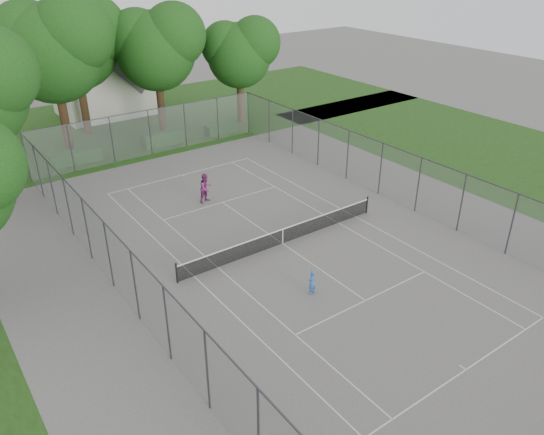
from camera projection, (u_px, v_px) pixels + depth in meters
ground at (283, 244)px, 29.07m from camera, size 120.00×120.00×0.00m
grass_far at (110, 125)px, 47.78m from camera, size 60.00×20.00×0.00m
grass_right at (513, 159)px, 40.46m from camera, size 16.00×40.00×0.00m
court_markings at (283, 244)px, 29.07m from camera, size 11.03×23.83×0.01m
tennis_net at (283, 236)px, 28.84m from camera, size 12.87×0.10×1.10m
perimeter_fence at (283, 214)px, 28.23m from camera, size 18.08×34.08×3.52m
tree_far_left at (53, 45)px, 38.04m from camera, size 8.20×7.48×11.78m
tree_far_midleft at (75, 40)px, 42.32m from camera, size 7.84×7.16×11.27m
tree_far_midright at (157, 44)px, 42.92m from camera, size 7.40×6.76×10.64m
tree_far_right at (240, 50)px, 45.94m from camera, size 6.42×5.86×9.22m
hedge_left at (76, 157)px, 39.45m from camera, size 3.74×1.12×0.93m
hedge_mid at (163, 139)px, 42.99m from camera, size 3.30×0.94×1.04m
hedge_right at (221, 129)px, 45.58m from camera, size 2.77×1.01×0.83m
house at (103, 67)px, 49.29m from camera, size 8.60×6.67×10.71m
girl_player at (312, 282)px, 24.67m from camera, size 0.53×0.41×1.28m
woman_player at (206, 188)px, 33.35m from camera, size 1.07×0.93×1.90m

